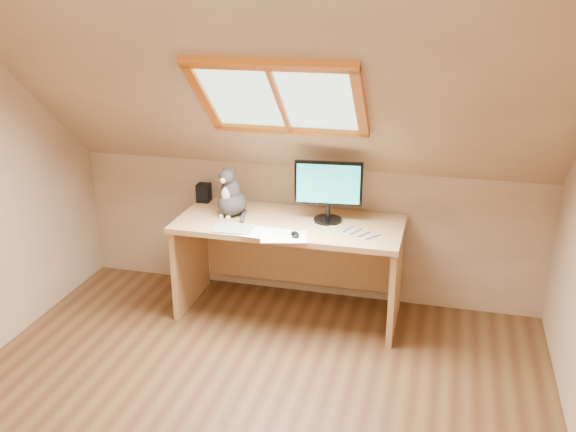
% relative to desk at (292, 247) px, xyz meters
% --- Properties ---
extents(room_shell, '(3.52, 3.52, 2.41)m').
position_rel_desk_xyz_m(room_shell, '(0.03, -1.54, 0.94)').
color(room_shell, tan).
rests_on(room_shell, ground).
extents(desk, '(1.56, 0.68, 0.71)m').
position_rel_desk_xyz_m(desk, '(0.00, 0.00, 0.00)').
color(desk, tan).
rests_on(desk, ground).
extents(monitor, '(0.46, 0.20, 0.43)m').
position_rel_desk_xyz_m(monitor, '(0.26, 0.00, 0.47)').
color(monitor, black).
rests_on(monitor, desk).
extents(cat, '(0.26, 0.29, 0.38)m').
position_rel_desk_xyz_m(cat, '(-0.43, -0.04, 0.35)').
color(cat, '#3A3634').
rests_on(cat, desk).
extents(desk_speaker, '(0.10, 0.10, 0.14)m').
position_rel_desk_xyz_m(desk_speaker, '(-0.73, 0.18, 0.29)').
color(desk_speaker, black).
rests_on(desk_speaker, desk).
extents(graphics_tablet, '(0.27, 0.20, 0.01)m').
position_rel_desk_xyz_m(graphics_tablet, '(-0.32, -0.30, 0.23)').
color(graphics_tablet, '#B2B2B7').
rests_on(graphics_tablet, desk).
extents(mouse, '(0.09, 0.11, 0.03)m').
position_rel_desk_xyz_m(mouse, '(0.10, -0.33, 0.24)').
color(mouse, black).
rests_on(mouse, desk).
extents(papers, '(0.33, 0.27, 0.00)m').
position_rel_desk_xyz_m(papers, '(-0.02, -0.33, 0.22)').
color(papers, white).
rests_on(papers, desk).
extents(cables, '(0.51, 0.26, 0.01)m').
position_rel_desk_xyz_m(cables, '(0.41, -0.19, 0.22)').
color(cables, silver).
rests_on(cables, desk).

